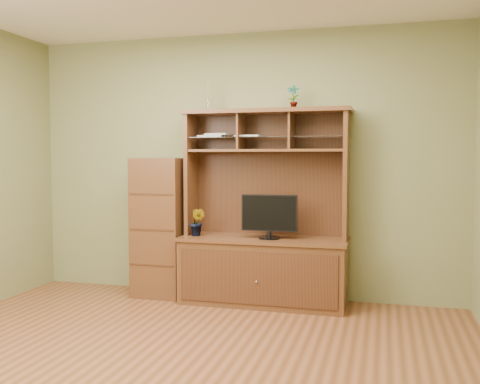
% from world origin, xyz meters
% --- Properties ---
extents(room, '(4.54, 4.04, 2.74)m').
position_xyz_m(room, '(0.00, 0.00, 1.35)').
color(room, brown).
rests_on(room, ground).
extents(media_hutch, '(1.66, 0.61, 1.90)m').
position_xyz_m(media_hutch, '(0.31, 1.73, 0.52)').
color(media_hutch, '#442713').
rests_on(media_hutch, room).
extents(monitor, '(0.53, 0.21, 0.42)m').
position_xyz_m(monitor, '(0.38, 1.65, 0.87)').
color(monitor, black).
rests_on(monitor, media_hutch).
extents(orchid_plant, '(0.17, 0.14, 0.28)m').
position_xyz_m(orchid_plant, '(-0.35, 1.65, 0.79)').
color(orchid_plant, '#23521C').
rests_on(orchid_plant, media_hutch).
extents(top_plant, '(0.13, 0.09, 0.23)m').
position_xyz_m(top_plant, '(0.58, 1.80, 2.02)').
color(top_plant, '#3E6C25').
rests_on(top_plant, media_hutch).
extents(reed_diffuser, '(0.06, 0.06, 0.32)m').
position_xyz_m(reed_diffuser, '(-0.28, 1.80, 2.02)').
color(reed_diffuser, silver).
rests_on(reed_diffuser, media_hutch).
extents(magazines, '(0.64, 0.21, 0.04)m').
position_xyz_m(magazines, '(-0.10, 1.80, 1.65)').
color(magazines, '#BBBBC0').
rests_on(magazines, media_hutch).
extents(side_cabinet, '(0.51, 0.46, 1.43)m').
position_xyz_m(side_cabinet, '(-0.79, 1.75, 0.71)').
color(side_cabinet, '#442713').
rests_on(side_cabinet, room).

